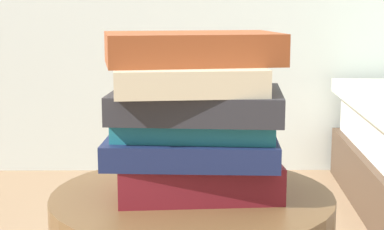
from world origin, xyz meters
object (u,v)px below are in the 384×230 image
at_px(book_navy, 194,147).
at_px(book_charcoal, 197,104).
at_px(book_rust, 192,48).
at_px(book_maroon, 198,175).
at_px(book_cream, 187,78).
at_px(book_teal, 195,126).

xyz_separation_m(book_navy, book_charcoal, (0.01, -0.00, 0.07)).
relative_size(book_charcoal, book_rust, 0.98).
height_order(book_navy, book_charcoal, book_charcoal).
bearing_deg(book_charcoal, book_maroon, 84.59).
height_order(book_maroon, book_charcoal, book_charcoal).
xyz_separation_m(book_navy, book_rust, (-0.00, 0.01, 0.16)).
distance_m(book_navy, book_cream, 0.12).
relative_size(book_navy, book_teal, 1.08).
relative_size(book_teal, book_rust, 0.92).
xyz_separation_m(book_maroon, book_teal, (-0.00, -0.00, 0.08)).
xyz_separation_m(book_maroon, book_cream, (-0.02, -0.02, 0.16)).
height_order(book_teal, book_charcoal, book_charcoal).
xyz_separation_m(book_navy, book_teal, (0.00, 0.00, 0.04)).
relative_size(book_maroon, book_cream, 1.13).
relative_size(book_maroon, book_navy, 0.95).
relative_size(book_navy, book_charcoal, 1.02).
bearing_deg(book_rust, book_teal, -51.16).
bearing_deg(book_rust, book_navy, -77.14).
xyz_separation_m(book_cream, book_rust, (0.01, 0.02, 0.05)).
distance_m(book_teal, book_rust, 0.13).
distance_m(book_maroon, book_navy, 0.05).
distance_m(book_maroon, book_charcoal, 0.12).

